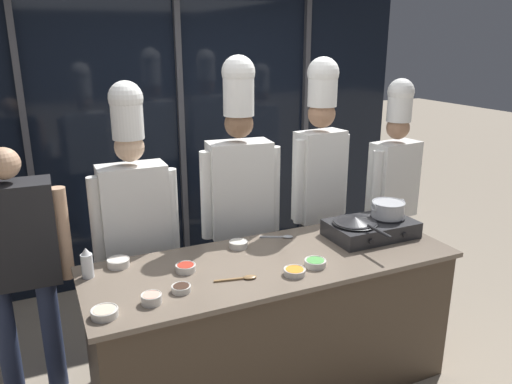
# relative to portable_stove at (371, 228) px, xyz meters

# --- Properties ---
(ground_plane) EXTENTS (24.00, 24.00, 0.00)m
(ground_plane) POSITION_rel_portable_stove_xyz_m (-0.75, -0.06, -0.94)
(ground_plane) COLOR gray
(window_wall_back) EXTENTS (4.44, 0.09, 2.70)m
(window_wall_back) POSITION_rel_portable_stove_xyz_m (-0.75, 1.82, 0.41)
(window_wall_back) COLOR black
(window_wall_back) RESTS_ON ground_plane
(demo_counter) EXTENTS (2.21, 0.79, 0.88)m
(demo_counter) POSITION_rel_portable_stove_xyz_m (-0.75, -0.06, -0.50)
(demo_counter) COLOR #4C3D2D
(demo_counter) RESTS_ON ground_plane
(portable_stove) EXTENTS (0.57, 0.36, 0.12)m
(portable_stove) POSITION_rel_portable_stove_xyz_m (0.00, 0.00, 0.00)
(portable_stove) COLOR #28282B
(portable_stove) RESTS_ON demo_counter
(frying_pan) EXTENTS (0.29, 0.51, 0.04)m
(frying_pan) POSITION_rel_portable_stove_xyz_m (-0.13, -0.01, 0.08)
(frying_pan) COLOR #232326
(frying_pan) RESTS_ON portable_stove
(stock_pot) EXTENTS (0.25, 0.22, 0.11)m
(stock_pot) POSITION_rel_portable_stove_xyz_m (0.13, 0.00, 0.12)
(stock_pot) COLOR #B7BABF
(stock_pot) RESTS_ON portable_stove
(squeeze_bottle_clear) EXTENTS (0.06, 0.06, 0.17)m
(squeeze_bottle_clear) POSITION_rel_portable_stove_xyz_m (-1.78, 0.16, 0.03)
(squeeze_bottle_clear) COLOR white
(squeeze_bottle_clear) RESTS_ON demo_counter
(prep_bowl_soy_glaze) EXTENTS (0.10, 0.10, 0.03)m
(prep_bowl_soy_glaze) POSITION_rel_portable_stove_xyz_m (-1.36, -0.21, -0.04)
(prep_bowl_soy_glaze) COLOR silver
(prep_bowl_soy_glaze) RESTS_ON demo_counter
(prep_bowl_chicken) EXTENTS (0.13, 0.13, 0.04)m
(prep_bowl_chicken) POSITION_rel_portable_stove_xyz_m (-1.76, -0.30, -0.03)
(prep_bowl_chicken) COLOR silver
(prep_bowl_chicken) RESTS_ON demo_counter
(prep_bowl_scallions) EXTENTS (0.13, 0.13, 0.04)m
(prep_bowl_scallions) POSITION_rel_portable_stove_xyz_m (-0.57, -0.24, -0.03)
(prep_bowl_scallions) COLOR silver
(prep_bowl_scallions) RESTS_ON demo_counter
(prep_bowl_carrots) EXTENTS (0.12, 0.12, 0.04)m
(prep_bowl_carrots) POSITION_rel_portable_stove_xyz_m (-0.73, -0.29, -0.04)
(prep_bowl_carrots) COLOR silver
(prep_bowl_carrots) RESTS_ON demo_counter
(prep_bowl_shrimp) EXTENTS (0.10, 0.10, 0.05)m
(prep_bowl_shrimp) POSITION_rel_portable_stove_xyz_m (-1.53, -0.27, -0.03)
(prep_bowl_shrimp) COLOR silver
(prep_bowl_shrimp) RESTS_ON demo_counter
(prep_bowl_garlic) EXTENTS (0.12, 0.12, 0.04)m
(prep_bowl_garlic) POSITION_rel_portable_stove_xyz_m (-0.87, 0.19, -0.03)
(prep_bowl_garlic) COLOR silver
(prep_bowl_garlic) RESTS_ON demo_counter
(prep_bowl_chili_flakes) EXTENTS (0.12, 0.12, 0.04)m
(prep_bowl_chili_flakes) POSITION_rel_portable_stove_xyz_m (-1.27, 0.01, -0.03)
(prep_bowl_chili_flakes) COLOR silver
(prep_bowl_chili_flakes) RESTS_ON demo_counter
(prep_bowl_onion) EXTENTS (0.13, 0.13, 0.05)m
(prep_bowl_onion) POSITION_rel_portable_stove_xyz_m (-1.60, 0.23, -0.03)
(prep_bowl_onion) COLOR silver
(prep_bowl_onion) RESTS_ON demo_counter
(serving_spoon_slotted) EXTENTS (0.24, 0.08, 0.02)m
(serving_spoon_slotted) POSITION_rel_portable_stove_xyz_m (-1.01, -0.22, -0.05)
(serving_spoon_slotted) COLOR olive
(serving_spoon_slotted) RESTS_ON demo_counter
(serving_spoon_solid) EXTENTS (0.21, 0.12, 0.02)m
(serving_spoon_solid) POSITION_rel_portable_stove_xyz_m (-0.54, 0.22, -0.05)
(serving_spoon_solid) COLOR #B2B5BA
(serving_spoon_solid) RESTS_ON demo_counter
(person_guest) EXTENTS (0.60, 0.25, 1.57)m
(person_guest) POSITION_rel_portable_stove_xyz_m (-2.13, 0.51, 0.01)
(person_guest) COLOR #2D3856
(person_guest) RESTS_ON ground_plane
(chef_head) EXTENTS (0.55, 0.22, 1.90)m
(chef_head) POSITION_rel_portable_stove_xyz_m (-1.43, 0.56, 0.16)
(chef_head) COLOR #2D3856
(chef_head) RESTS_ON ground_plane
(chef_sous) EXTENTS (0.56, 0.27, 2.04)m
(chef_sous) POSITION_rel_portable_stove_xyz_m (-0.70, 0.56, 0.24)
(chef_sous) COLOR #4C4C51
(chef_sous) RESTS_ON ground_plane
(chef_line) EXTENTS (0.47, 0.23, 2.02)m
(chef_line) POSITION_rel_portable_stove_xyz_m (-0.07, 0.55, 0.30)
(chef_line) COLOR #232326
(chef_line) RESTS_ON ground_plane
(chef_pastry) EXTENTS (0.51, 0.25, 1.85)m
(chef_pastry) POSITION_rel_portable_stove_xyz_m (0.63, 0.55, 0.14)
(chef_pastry) COLOR #2D3856
(chef_pastry) RESTS_ON ground_plane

